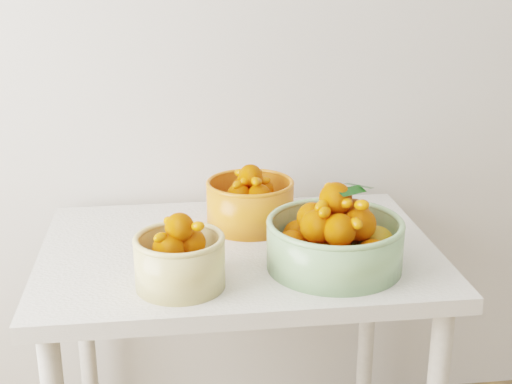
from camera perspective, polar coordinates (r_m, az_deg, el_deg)
table at (r=1.86m, az=-1.37°, el=-7.10°), size 1.00×0.70×0.75m
bowl_cream at (r=1.60m, az=-6.13°, el=-5.31°), size 0.25×0.25×0.18m
bowl_green at (r=1.70m, az=6.33°, el=-3.71°), size 0.38×0.38×0.21m
bowl_orange at (r=1.93m, az=-0.46°, el=-0.80°), size 0.27×0.27×0.17m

